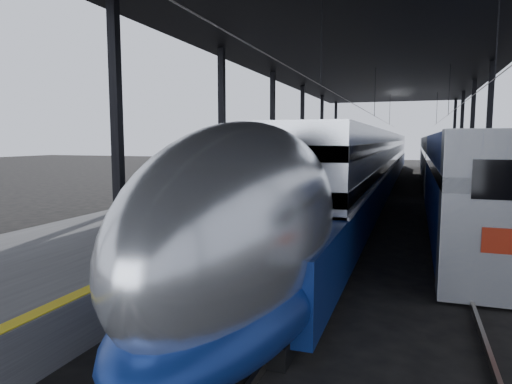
% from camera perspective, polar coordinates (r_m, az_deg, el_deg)
% --- Properties ---
extents(ground, '(160.00, 160.00, 0.00)m').
position_cam_1_polar(ground, '(11.56, -7.42, -12.53)').
color(ground, black).
rests_on(ground, ground).
extents(platform, '(6.00, 80.00, 1.00)m').
position_cam_1_polar(platform, '(31.09, 3.38, 0.53)').
color(platform, '#4C4C4F').
rests_on(platform, ground).
extents(yellow_strip, '(0.30, 80.00, 0.01)m').
position_cam_1_polar(yellow_strip, '(30.40, 8.46, 1.28)').
color(yellow_strip, gold).
rests_on(yellow_strip, platform).
extents(rails, '(6.52, 80.00, 0.16)m').
position_cam_1_polar(rails, '(29.98, 18.24, -0.83)').
color(rails, slate).
rests_on(rails, ground).
extents(canopy, '(18.00, 75.00, 9.47)m').
position_cam_1_polar(canopy, '(30.37, 13.77, 16.53)').
color(canopy, black).
rests_on(canopy, ground).
extents(tgv_train, '(2.97, 65.20, 4.26)m').
position_cam_1_polar(tgv_train, '(35.70, 14.52, 3.51)').
color(tgv_train, silver).
rests_on(tgv_train, ground).
extents(second_train, '(2.92, 56.05, 4.01)m').
position_cam_1_polar(second_train, '(38.31, 22.34, 3.49)').
color(second_train, navy).
rests_on(second_train, ground).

